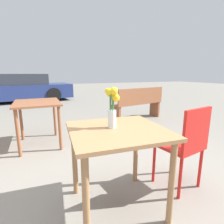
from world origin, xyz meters
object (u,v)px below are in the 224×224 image
flower_vase (112,106)px  bench_middle (139,103)px  parked_car (16,88)px  table_front (118,143)px  table_back (38,109)px  cafe_chair (185,143)px

flower_vase → bench_middle: 3.20m
flower_vase → parked_car: parked_car is taller
table_front → parked_car: parked_car is taller
flower_vase → parked_car: size_ratio=0.07×
flower_vase → table_back: flower_vase is taller
flower_vase → cafe_chair: flower_vase is taller
cafe_chair → bench_middle: 2.84m
flower_vase → table_back: size_ratio=0.40×
bench_middle → flower_vase: bearing=-125.6°
table_front → bench_middle: bearing=55.2°
table_front → flower_vase: 0.32m
table_front → table_back: (-0.63, 1.84, 0.00)m
bench_middle → parked_car: parked_car is taller
bench_middle → table_back: (-2.44, -0.77, 0.18)m
flower_vase → cafe_chair: bearing=-5.0°
table_front → parked_car: size_ratio=0.18×
table_front → flower_vase: size_ratio=2.41×
flower_vase → bench_middle: flower_vase is taller
parked_car → table_front: bearing=-78.6°
table_front → bench_middle: bench_middle is taller
cafe_chair → table_front: bearing=178.2°
cafe_chair → table_back: cafe_chair is taller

